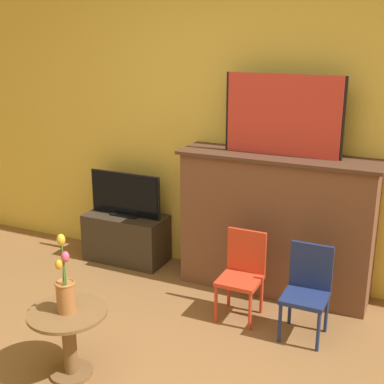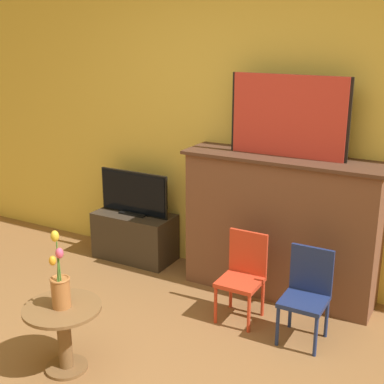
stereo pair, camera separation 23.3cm
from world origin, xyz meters
TOP-DOWN VIEW (x-y plane):
  - wall_back at (0.00, 2.13)m, footprint 8.00×0.06m
  - fireplace_mantel at (0.28, 1.91)m, footprint 1.52×0.42m
  - painting at (0.29, 1.92)m, footprint 0.88×0.03m
  - tv_stand at (-1.07, 1.90)m, footprint 0.72×0.36m
  - tv_monitor at (-1.07, 1.91)m, footprint 0.68×0.12m
  - chair_red at (0.19, 1.44)m, footprint 0.29×0.29m
  - chair_blue at (0.67, 1.38)m, footprint 0.29×0.29m
  - side_table at (-0.50, 0.33)m, footprint 0.47×0.47m
  - vase_tulips at (-0.49, 0.33)m, footprint 0.12×0.15m

SIDE VIEW (x-z plane):
  - tv_stand at x=-1.07m, z-range 0.00..0.42m
  - side_table at x=-0.50m, z-range 0.07..0.50m
  - chair_red at x=0.19m, z-range 0.03..0.66m
  - chair_blue at x=0.67m, z-range 0.03..0.66m
  - fireplace_mantel at x=0.28m, z-range 0.01..1.11m
  - vase_tulips at x=-0.49m, z-range 0.31..0.82m
  - tv_monitor at x=-1.07m, z-range 0.41..0.80m
  - wall_back at x=0.00m, z-range 0.00..2.70m
  - painting at x=0.29m, z-range 1.10..1.69m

